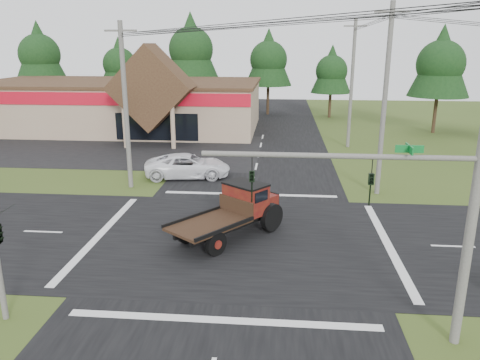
# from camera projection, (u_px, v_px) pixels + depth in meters

# --- Properties ---
(ground) EXTENTS (120.00, 120.00, 0.00)m
(ground) POSITION_uv_depth(u_px,v_px,m) (240.00, 239.00, 22.72)
(ground) COLOR #3A4F1C
(ground) RESTS_ON ground
(road_ns) EXTENTS (12.00, 120.00, 0.02)m
(road_ns) POSITION_uv_depth(u_px,v_px,m) (240.00, 239.00, 22.72)
(road_ns) COLOR black
(road_ns) RESTS_ON ground
(road_ew) EXTENTS (120.00, 12.00, 0.02)m
(road_ew) POSITION_uv_depth(u_px,v_px,m) (240.00, 239.00, 22.72)
(road_ew) COLOR black
(road_ew) RESTS_ON ground
(parking_apron) EXTENTS (28.00, 14.00, 0.02)m
(parking_apron) POSITION_uv_depth(u_px,v_px,m) (104.00, 149.00, 42.07)
(parking_apron) COLOR black
(parking_apron) RESTS_ON ground
(cvs_building) EXTENTS (30.40, 18.20, 9.19)m
(cvs_building) POSITION_uv_depth(u_px,v_px,m) (122.00, 104.00, 51.54)
(cvs_building) COLOR tan
(cvs_building) RESTS_ON ground
(traffic_signal_mast) EXTENTS (8.12, 0.24, 7.00)m
(traffic_signal_mast) POSITION_uv_depth(u_px,v_px,m) (414.00, 209.00, 13.82)
(traffic_signal_mast) COLOR #595651
(traffic_signal_mast) RESTS_ON ground
(utility_pole_nr) EXTENTS (2.00, 0.30, 11.00)m
(utility_pole_nr) POSITION_uv_depth(u_px,v_px,m) (479.00, 171.00, 13.34)
(utility_pole_nr) COLOR #595651
(utility_pole_nr) RESTS_ON ground
(utility_pole_nw) EXTENTS (2.00, 0.30, 10.50)m
(utility_pole_nw) POSITION_uv_depth(u_px,v_px,m) (126.00, 105.00, 29.54)
(utility_pole_nw) COLOR #595651
(utility_pole_nw) RESTS_ON ground
(utility_pole_ne) EXTENTS (2.00, 0.30, 11.50)m
(utility_pole_ne) POSITION_uv_depth(u_px,v_px,m) (385.00, 100.00, 28.04)
(utility_pole_ne) COLOR #595651
(utility_pole_ne) RESTS_ON ground
(utility_pole_n) EXTENTS (2.00, 0.30, 11.20)m
(utility_pole_n) POSITION_uv_depth(u_px,v_px,m) (352.00, 84.00, 41.47)
(utility_pole_n) COLOR #595651
(utility_pole_n) RESTS_ON ground
(tree_row_a) EXTENTS (6.72, 6.72, 12.12)m
(tree_row_a) POSITION_uv_depth(u_px,v_px,m) (39.00, 52.00, 61.25)
(tree_row_a) COLOR #332316
(tree_row_a) RESTS_ON ground
(tree_row_b) EXTENTS (5.60, 5.60, 10.10)m
(tree_row_b) POSITION_uv_depth(u_px,v_px,m) (119.00, 63.00, 62.69)
(tree_row_b) COLOR #332316
(tree_row_b) RESTS_ON ground
(tree_row_c) EXTENTS (7.28, 7.28, 13.13)m
(tree_row_c) POSITION_uv_depth(u_px,v_px,m) (191.00, 47.00, 60.32)
(tree_row_c) COLOR #332316
(tree_row_c) RESTS_ON ground
(tree_row_d) EXTENTS (6.16, 6.16, 11.11)m
(tree_row_d) POSITION_uv_depth(u_px,v_px,m) (269.00, 58.00, 60.81)
(tree_row_d) COLOR #332316
(tree_row_d) RESTS_ON ground
(tree_row_e) EXTENTS (5.04, 5.04, 9.09)m
(tree_row_e) POSITION_uv_depth(u_px,v_px,m) (332.00, 69.00, 58.60)
(tree_row_e) COLOR #332316
(tree_row_e) RESTS_ON ground
(tree_side_ne) EXTENTS (6.16, 6.16, 11.11)m
(tree_side_ne) POSITION_uv_depth(u_px,v_px,m) (441.00, 62.00, 47.82)
(tree_side_ne) COLOR #332316
(tree_side_ne) RESTS_ON ground
(antique_flatbed_truck) EXTENTS (5.67, 6.27, 2.57)m
(antique_flatbed_truck) POSITION_uv_depth(u_px,v_px,m) (228.00, 213.00, 22.54)
(antique_flatbed_truck) COLOR #500B10
(antique_flatbed_truck) RESTS_ON ground
(white_pickup) EXTENTS (6.30, 3.61, 1.66)m
(white_pickup) POSITION_uv_depth(u_px,v_px,m) (188.00, 166.00, 33.08)
(white_pickup) COLOR white
(white_pickup) RESTS_ON ground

